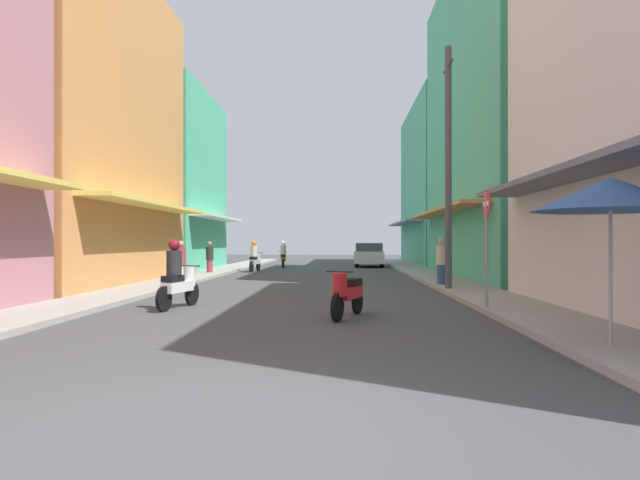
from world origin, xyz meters
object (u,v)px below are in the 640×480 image
Objects in this scene: parked_car at (369,255)px; motorbike_orange at (283,256)px; pedestrian_far at (441,263)px; utility_pole at (448,167)px; pedestrian_crossing at (210,258)px; vendor_umbrella at (610,194)px; motorbike_silver at (255,258)px; street_sign_no_entry at (486,233)px; motorbike_white at (178,278)px; motorbike_red at (347,293)px; pedestrian_foreground at (181,263)px.

motorbike_orange is at bearing -165.19° from parked_car.
utility_pole is at bearing -92.51° from pedestrian_far.
pedestrian_crossing is 0.21× the size of utility_pole.
motorbike_orange is 16.98m from utility_pole.
pedestrian_far is (1.56, -15.18, 0.09)m from parked_car.
motorbike_orange is 5.35m from parked_car.
pedestrian_crossing is 12.70m from utility_pole.
parked_car is 25.71m from vendor_umbrella.
street_sign_no_entry is at bearing -64.08° from motorbike_silver.
utility_pole is (7.64, -10.90, 3.09)m from motorbike_silver.
motorbike_silver is at bearing 59.36° from pedestrian_crossing.
motorbike_white is 6.95m from street_sign_no_entry.
street_sign_no_entry is (1.40, -21.29, 0.98)m from parked_car.
motorbike_silver is 15.15m from motorbike_white.
pedestrian_crossing is 0.65× the size of vendor_umbrella.
motorbike_silver is at bearing 125.03° from utility_pole.
pedestrian_foreground is at bearing 125.46° from motorbike_red.
motorbike_silver is 0.75× the size of vendor_umbrella.
motorbike_orange is 1.08× the size of pedestrian_far.
street_sign_no_entry is (9.18, -12.74, 0.95)m from pedestrian_crossing.
motorbike_red is 0.97× the size of motorbike_white.
pedestrian_foreground is at bearing 173.29° from pedestrian_far.
vendor_umbrella is 0.32× the size of utility_pole.
pedestrian_far reaches higher than pedestrian_foreground.
motorbike_red is 0.23× the size of utility_pole.
pedestrian_crossing is at bearing 138.80° from utility_pole.
street_sign_no_entry reaches higher than vendor_umbrella.
utility_pole is (6.67, -15.31, 3.09)m from motorbike_orange.
pedestrian_far is (9.35, -6.63, 0.06)m from pedestrian_crossing.
motorbike_white is 8.72m from utility_pole.
pedestrian_foreground is 14.87m from vendor_umbrella.
street_sign_no_entry is (-0.17, -6.11, 0.89)m from pedestrian_far.
motorbike_red is at bearing -19.63° from motorbike_white.
pedestrian_foreground reaches higher than motorbike_red.
motorbike_silver is at bearing -136.77° from parked_car.
vendor_umbrella is (7.37, -4.69, 1.46)m from motorbike_white.
utility_pole is at bearing -84.86° from parked_car.
utility_pole is at bearing 60.89° from motorbike_red.
pedestrian_foreground is at bearing -100.09° from motorbike_orange.
motorbike_red is 10.03m from pedestrian_foreground.
vendor_umbrella is at bearing -67.92° from motorbike_silver.
vendor_umbrella is at bearing -87.41° from utility_pole.
motorbike_white is 12.58m from pedestrian_crossing.
motorbike_red is at bearing -119.11° from utility_pole.
utility_pole is 5.06m from street_sign_no_entry.
motorbike_silver reaches higher than motorbike_red.
motorbike_orange is 12.95m from pedestrian_foreground.
parked_car is (1.62, 22.28, 0.24)m from motorbike_red.
pedestrian_crossing reaches higher than motorbike_red.
motorbike_red is 15.06m from pedestrian_crossing.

